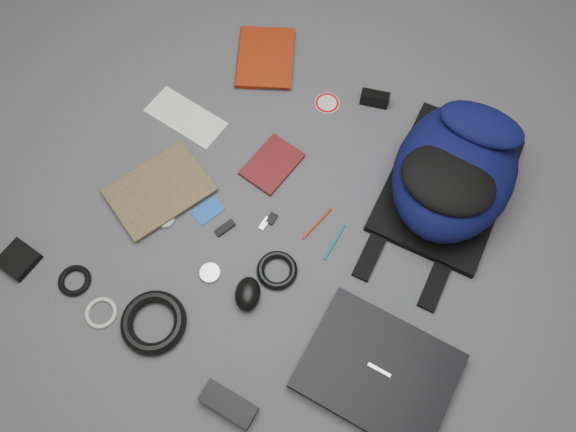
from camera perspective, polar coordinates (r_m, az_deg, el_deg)
The scene contains 24 objects.
ground at distance 1.63m, azimuth -0.00°, elevation -0.29°, with size 4.00×4.00×0.00m, color #4F4F51.
backpack at distance 1.64m, azimuth 16.61°, elevation 4.53°, with size 0.35×0.52×0.21m, color black, non-canonical shape.
laptop at distance 1.50m, azimuth 9.15°, elevation -15.28°, with size 0.37×0.29×0.04m, color black.
textbook_red at distance 1.93m, azimuth -5.14°, elevation 15.83°, with size 0.18×0.25×0.03m, color maroon.
comic_book at distance 1.75m, azimuth -14.65°, elevation 4.95°, with size 0.21×0.28×0.02m, color #B2910C.
envelope at distance 1.82m, azimuth -10.36°, elevation 9.85°, with size 0.25×0.11×0.00m, color white.
dvd_case at distance 1.70m, azimuth -1.63°, elevation 5.27°, with size 0.12×0.17×0.01m, color #460D0F.
compact_camera at distance 1.82m, azimuth 8.81°, elevation 11.70°, with size 0.09×0.03×0.05m, color black.
sticker_disc at distance 1.83m, azimuth 3.99°, elevation 11.37°, with size 0.08×0.08×0.00m, color silver.
pen_teal at distance 1.60m, azimuth 4.76°, elevation -2.62°, with size 0.01×0.01×0.12m, color #0C6471.
pen_red at distance 1.62m, azimuth 2.98°, elevation -0.75°, with size 0.01×0.01×0.13m, color #9D250C.
id_badge at distance 1.65m, azimuth -8.13°, elevation 0.55°, with size 0.06×0.09×0.00m, color #1751AF.
usb_black at distance 1.62m, azimuth -6.42°, elevation -1.22°, with size 0.02×0.06×0.01m, color black.
usb_silver at distance 1.62m, azimuth -2.40°, elevation -0.79°, with size 0.02×0.04×0.01m, color silver.
key_fob at distance 1.62m, azimuth -1.65°, elevation -0.28°, with size 0.02×0.03×0.01m, color black.
mouse at distance 1.53m, azimuth -4.12°, elevation -7.90°, with size 0.07×0.10×0.05m, color black.
headphone_left at distance 1.66m, azimuth -12.36°, elevation -0.30°, with size 0.06×0.06×0.01m, color #AAABAD.
headphone_right at distance 1.57m, azimuth -7.93°, elevation -5.76°, with size 0.06×0.06×0.01m, color silver.
cable_coil at distance 1.56m, azimuth -1.12°, elevation -5.53°, with size 0.11×0.11×0.02m, color black.
power_brick at distance 1.49m, azimuth -6.06°, elevation -18.46°, with size 0.14×0.06×0.04m, color black.
power_cord_coil at distance 1.55m, azimuth -13.50°, elevation -10.47°, with size 0.18×0.18×0.03m, color black.
pouch at distance 1.74m, azimuth -25.71°, elevation -4.01°, with size 0.09×0.09×0.02m, color black.
earbud_coil at distance 1.66m, azimuth -20.85°, elevation -6.15°, with size 0.09×0.09×0.02m, color black.
white_cable_coil at distance 1.61m, azimuth -18.46°, elevation -9.31°, with size 0.09×0.09×0.01m, color silver.
Camera 1 is at (0.33, -0.56, 1.49)m, focal length 35.00 mm.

